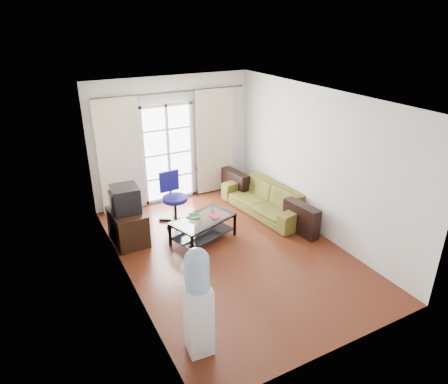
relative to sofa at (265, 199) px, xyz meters
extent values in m
plane|color=#5B2715|center=(-1.36, -0.98, -0.30)|extent=(5.20, 5.20, 0.00)
plane|color=white|center=(-1.36, -0.98, 2.40)|extent=(5.20, 5.20, 0.00)
cube|color=silver|center=(-1.36, 1.62, 1.05)|extent=(3.60, 0.02, 2.70)
cube|color=silver|center=(-1.36, -3.58, 1.05)|extent=(3.60, 0.02, 2.70)
cube|color=silver|center=(-3.16, -0.98, 1.05)|extent=(0.02, 5.20, 2.70)
cube|color=silver|center=(0.44, -0.98, 1.05)|extent=(0.02, 5.20, 2.70)
cube|color=white|center=(-1.51, 1.58, 0.77)|extent=(1.01, 0.02, 2.04)
cube|color=white|center=(-1.51, 1.56, 0.77)|extent=(1.16, 0.06, 2.15)
cylinder|color=#4C3F2D|center=(-1.36, 1.52, 2.08)|extent=(3.30, 0.04, 0.04)
cube|color=beige|center=(-2.56, 1.50, 0.90)|extent=(0.90, 0.07, 2.35)
cube|color=beige|center=(-0.41, 1.50, 0.90)|extent=(0.90, 0.07, 2.35)
cube|color=gray|center=(-0.56, 1.52, 0.03)|extent=(0.64, 0.12, 0.64)
imported|color=olive|center=(0.00, 0.00, 0.00)|extent=(2.26, 1.33, 0.60)
cube|color=silver|center=(-1.63, -0.42, 0.15)|extent=(1.29, 0.98, 0.01)
cube|color=black|center=(-1.63, -0.42, -0.16)|extent=(1.21, 0.90, 0.01)
cube|color=black|center=(-2.04, -0.88, -0.07)|extent=(0.05, 0.05, 0.45)
cube|color=black|center=(-1.02, -0.53, -0.07)|extent=(0.05, 0.05, 0.45)
cube|color=black|center=(-2.23, -0.32, -0.07)|extent=(0.05, 0.05, 0.45)
cube|color=black|center=(-1.21, 0.03, -0.07)|extent=(0.05, 0.05, 0.45)
imported|color=#3B8C33|center=(-1.75, -0.36, 0.19)|extent=(0.32, 0.32, 0.06)
imported|color=maroon|center=(-1.49, -0.49, 0.17)|extent=(0.18, 0.22, 0.02)
cube|color=black|center=(-1.81, -0.25, 0.17)|extent=(0.15, 0.12, 0.02)
cube|color=black|center=(-2.85, 0.19, 0.00)|extent=(0.59, 0.85, 0.61)
cube|color=black|center=(-2.83, 0.23, 0.54)|extent=(0.49, 0.53, 0.46)
cube|color=#0C19E5|center=(-2.59, 0.22, 0.54)|extent=(0.04, 0.40, 0.34)
cube|color=black|center=(-3.03, 0.25, 0.54)|extent=(0.16, 0.35, 0.30)
cylinder|color=black|center=(-1.80, 0.50, -0.04)|extent=(0.06, 0.06, 0.51)
cylinder|color=navy|center=(-1.80, 0.50, 0.20)|extent=(0.49, 0.49, 0.08)
cube|color=navy|center=(-1.82, 0.72, 0.50)|extent=(0.41, 0.09, 0.42)
cube|color=white|center=(-2.79, -2.79, 0.17)|extent=(0.32, 0.32, 0.95)
cylinder|color=#87B0D1|center=(-2.79, -2.79, 0.83)|extent=(0.29, 0.29, 0.38)
sphere|color=#87B0D1|center=(-2.79, -2.79, 1.02)|extent=(0.29, 0.29, 0.29)
cube|color=black|center=(-2.64, -2.80, 0.50)|extent=(0.05, 0.12, 0.10)
camera|label=1|loc=(-4.27, -6.24, 3.54)|focal=32.00mm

